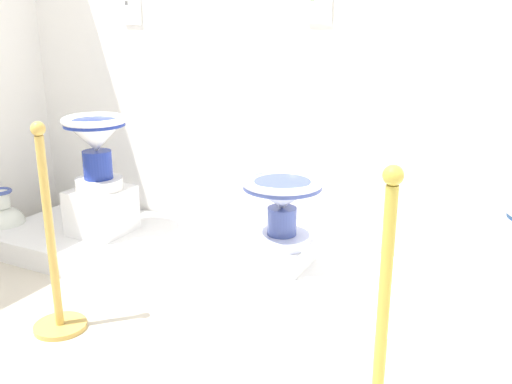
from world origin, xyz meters
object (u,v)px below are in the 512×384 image
(info_placard_second, at_px, (320,7))
(antique_toilet_leftmost, at_px, (282,198))
(plinth_block_rightmost, at_px, (102,211))
(stanchion_post_near_right, at_px, (378,376))
(info_placard_first, at_px, (132,11))
(stanchion_post_near_left, at_px, (54,270))
(plinth_block_leftmost, at_px, (281,255))
(antique_toilet_rightmost, at_px, (96,141))
(decorative_vase_corner, at_px, (4,221))

(info_placard_second, bearing_deg, antique_toilet_leftmost, -92.94)
(plinth_block_rightmost, bearing_deg, stanchion_post_near_right, -24.69)
(info_placard_first, distance_m, stanchion_post_near_right, 2.69)
(info_placard_first, distance_m, stanchion_post_near_left, 1.76)
(antique_toilet_leftmost, relative_size, info_placard_first, 2.66)
(plinth_block_leftmost, bearing_deg, stanchion_post_near_right, -50.65)
(antique_toilet_rightmost, xyz_separation_m, info_placard_first, (-0.04, 0.46, 0.73))
(antique_toilet_rightmost, distance_m, stanchion_post_near_left, 1.00)
(plinth_block_leftmost, bearing_deg, info_placard_second, 87.06)
(plinth_block_rightmost, height_order, decorative_vase_corner, plinth_block_rightmost)
(plinth_block_rightmost, relative_size, plinth_block_leftmost, 1.12)
(info_placard_first, bearing_deg, stanchion_post_near_right, -34.16)
(plinth_block_leftmost, xyz_separation_m, info_placard_second, (0.02, 0.40, 1.26))
(antique_toilet_rightmost, xyz_separation_m, antique_toilet_leftmost, (1.18, 0.06, -0.19))
(plinth_block_rightmost, xyz_separation_m, info_placard_second, (1.20, 0.46, 1.18))
(plinth_block_rightmost, xyz_separation_m, info_placard_first, (-0.04, 0.46, 1.16))
(plinth_block_rightmost, relative_size, antique_toilet_rightmost, 0.78)
(plinth_block_leftmost, relative_size, info_placard_first, 1.91)
(decorative_vase_corner, xyz_separation_m, stanchion_post_near_right, (2.65, -0.74, 0.15))
(antique_toilet_leftmost, xyz_separation_m, stanchion_post_near_right, (0.79, -0.97, -0.22))
(plinth_block_rightmost, height_order, stanchion_post_near_right, stanchion_post_near_right)
(plinth_block_rightmost, height_order, info_placard_second, info_placard_second)
(antique_toilet_rightmost, bearing_deg, stanchion_post_near_left, -61.68)
(plinth_block_leftmost, relative_size, decorative_vase_corner, 0.85)
(info_placard_first, bearing_deg, info_placard_second, 0.00)
(stanchion_post_near_right, bearing_deg, decorative_vase_corner, 164.43)
(antique_toilet_rightmost, bearing_deg, info_placard_second, 20.83)
(plinth_block_rightmost, relative_size, info_placard_first, 2.14)
(antique_toilet_rightmost, relative_size, info_placard_first, 2.76)
(stanchion_post_near_right, bearing_deg, stanchion_post_near_left, 176.09)
(stanchion_post_near_left, bearing_deg, stanchion_post_near_right, -3.91)
(stanchion_post_near_left, xyz_separation_m, stanchion_post_near_right, (1.54, -0.11, -0.01))
(info_placard_second, distance_m, stanchion_post_near_left, 1.87)
(info_placard_first, xyz_separation_m, stanchion_post_near_right, (2.02, -1.37, -1.14))
(stanchion_post_near_right, bearing_deg, plinth_block_rightmost, 155.31)
(antique_toilet_leftmost, height_order, decorative_vase_corner, antique_toilet_leftmost)
(plinth_block_leftmost, xyz_separation_m, antique_toilet_leftmost, (0.00, 0.00, 0.32))
(antique_toilet_rightmost, bearing_deg, info_placard_first, 94.70)
(antique_toilet_rightmost, relative_size, stanchion_post_near_right, 0.44)
(info_placard_first, bearing_deg, stanchion_post_near_left, -69.54)
(plinth_block_rightmost, distance_m, info_placard_first, 1.25)
(info_placard_second, xyz_separation_m, stanchion_post_near_left, (-0.77, -1.26, -1.15))
(info_placard_second, relative_size, decorative_vase_corner, 0.44)
(plinth_block_leftmost, height_order, stanchion_post_near_left, stanchion_post_near_left)
(stanchion_post_near_right, bearing_deg, antique_toilet_rightmost, 155.31)
(plinth_block_rightmost, relative_size, info_placard_second, 2.16)
(antique_toilet_rightmost, height_order, info_placard_first, info_placard_first)
(plinth_block_rightmost, xyz_separation_m, stanchion_post_near_left, (0.43, -0.80, 0.03))
(plinth_block_rightmost, height_order, stanchion_post_near_left, stanchion_post_near_left)
(antique_toilet_rightmost, height_order, plinth_block_leftmost, antique_toilet_rightmost)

